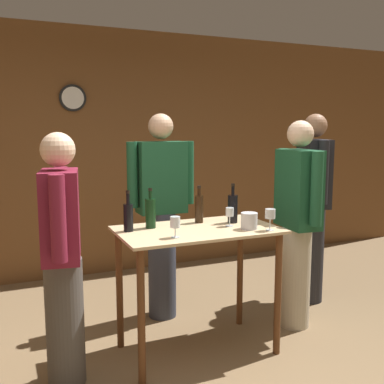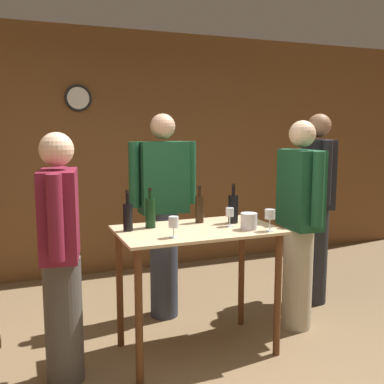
% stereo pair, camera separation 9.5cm
% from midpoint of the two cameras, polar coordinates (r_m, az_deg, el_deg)
% --- Properties ---
extents(back_wall, '(8.40, 0.08, 2.70)m').
position_cam_midpoint_polar(back_wall, '(5.09, -9.53, 4.87)').
color(back_wall, brown).
rests_on(back_wall, ground_plane).
extents(tasting_table, '(1.14, 0.67, 0.92)m').
position_cam_midpoint_polar(tasting_table, '(3.25, 1.50, -7.77)').
color(tasting_table, '#D1B284').
rests_on(tasting_table, ground_plane).
extents(wine_bottle_far_left, '(0.07, 0.07, 0.29)m').
position_cam_midpoint_polar(wine_bottle_far_left, '(3.14, -7.30, -3.01)').
color(wine_bottle_far_left, black).
rests_on(wine_bottle_far_left, tasting_table).
extents(wine_bottle_left, '(0.07, 0.07, 0.29)m').
position_cam_midpoint_polar(wine_bottle_left, '(3.22, -4.47, -2.56)').
color(wine_bottle_left, black).
rests_on(wine_bottle_left, tasting_table).
extents(wine_bottle_center, '(0.06, 0.06, 0.28)m').
position_cam_midpoint_polar(wine_bottle_center, '(3.39, 1.76, -2.03)').
color(wine_bottle_center, black).
rests_on(wine_bottle_center, tasting_table).
extents(wine_bottle_right, '(0.07, 0.07, 0.30)m').
position_cam_midpoint_polar(wine_bottle_right, '(3.40, 6.05, -2.04)').
color(wine_bottle_right, black).
rests_on(wine_bottle_right, tasting_table).
extents(wine_glass_near_left, '(0.07, 0.07, 0.14)m').
position_cam_midpoint_polar(wine_glass_near_left, '(2.93, -1.42, -3.92)').
color(wine_glass_near_left, silver).
rests_on(wine_glass_near_left, tasting_table).
extents(wine_glass_near_center, '(0.06, 0.06, 0.14)m').
position_cam_midpoint_polar(wine_glass_near_center, '(3.27, 5.64, -2.69)').
color(wine_glass_near_center, silver).
rests_on(wine_glass_near_center, tasting_table).
extents(wine_glass_near_right, '(0.07, 0.07, 0.15)m').
position_cam_midpoint_polar(wine_glass_near_right, '(3.17, 10.71, -2.88)').
color(wine_glass_near_right, silver).
rests_on(wine_glass_near_right, tasting_table).
extents(ice_bucket, '(0.12, 0.12, 0.12)m').
position_cam_midpoint_polar(ice_bucket, '(3.20, 8.08, -3.70)').
color(ice_bucket, silver).
rests_on(ice_bucket, tasting_table).
extents(person_host, '(0.34, 0.56, 1.76)m').
position_cam_midpoint_polar(person_host, '(4.30, 16.11, -1.53)').
color(person_host, '#232328').
rests_on(person_host, ground_plane).
extents(person_visitor_with_scarf, '(0.29, 0.58, 1.61)m').
position_cam_midpoint_polar(person_visitor_with_scarf, '(2.94, -15.41, -7.62)').
color(person_visitor_with_scarf, '#4C4742').
rests_on(person_visitor_with_scarf, ground_plane).
extents(person_visitor_bearded, '(0.25, 0.59, 1.69)m').
position_cam_midpoint_polar(person_visitor_bearded, '(3.72, 14.20, -3.55)').
color(person_visitor_bearded, '#B7AD93').
rests_on(person_visitor_bearded, ground_plane).
extents(person_visitor_near_door, '(0.59, 0.24, 1.75)m').
position_cam_midpoint_polar(person_visitor_near_door, '(3.83, -2.94, -2.46)').
color(person_visitor_near_door, '#333847').
rests_on(person_visitor_near_door, ground_plane).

